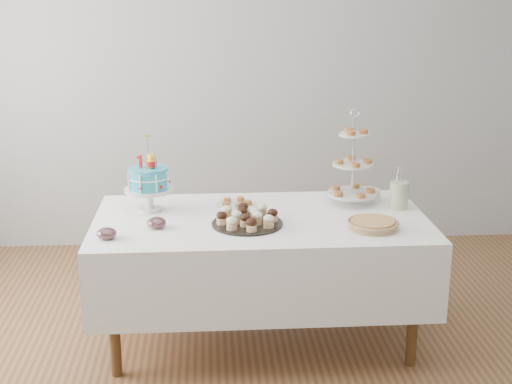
{
  "coord_description": "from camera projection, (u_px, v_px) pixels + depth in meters",
  "views": [
    {
      "loc": [
        -0.3,
        -3.59,
        2.07
      ],
      "look_at": [
        -0.03,
        0.3,
        0.93
      ],
      "focal_mm": 50.0,
      "sensor_mm": 36.0,
      "label": 1
    }
  ],
  "objects": [
    {
      "name": "walls",
      "position": [
        265.0,
        129.0,
        3.66
      ],
      "size": [
        5.04,
        4.04,
        2.7
      ],
      "color": "#A2A5A8",
      "rests_on": "floor"
    },
    {
      "name": "utensil_pitcher",
      "position": [
        399.0,
        194.0,
        4.26
      ],
      "size": [
        0.12,
        0.11,
        0.25
      ],
      "rotation": [
        0.0,
        0.0,
        -0.19
      ],
      "color": "beige",
      "rests_on": "table"
    },
    {
      "name": "birthday_cake",
      "position": [
        149.0,
        191.0,
        4.21
      ],
      "size": [
        0.29,
        0.29,
        0.45
      ],
      "rotation": [
        0.0,
        0.0,
        -0.34
      ],
      "color": "silver",
      "rests_on": "table"
    },
    {
      "name": "pastry_plate",
      "position": [
        236.0,
        204.0,
        4.31
      ],
      "size": [
        0.25,
        0.25,
        0.04
      ],
      "color": "silver",
      "rests_on": "table"
    },
    {
      "name": "pie",
      "position": [
        373.0,
        224.0,
        3.92
      ],
      "size": [
        0.29,
        0.29,
        0.05
      ],
      "color": "tan",
      "rests_on": "table"
    },
    {
      "name": "table",
      "position": [
        261.0,
        254.0,
        4.18
      ],
      "size": [
        1.92,
        1.02,
        0.77
      ],
      "color": "white",
      "rests_on": "floor"
    },
    {
      "name": "plate_stack",
      "position": [
        367.0,
        195.0,
        4.43
      ],
      "size": [
        0.17,
        0.17,
        0.07
      ],
      "color": "silver",
      "rests_on": "table"
    },
    {
      "name": "jam_bowl_b",
      "position": [
        157.0,
        223.0,
        3.93
      ],
      "size": [
        0.11,
        0.11,
        0.06
      ],
      "color": "silver",
      "rests_on": "table"
    },
    {
      "name": "tiered_stand",
      "position": [
        353.0,
        165.0,
        4.3
      ],
      "size": [
        0.3,
        0.3,
        0.59
      ],
      "color": "silver",
      "rests_on": "table"
    },
    {
      "name": "cupcake_tray",
      "position": [
        247.0,
        217.0,
        3.98
      ],
      "size": [
        0.4,
        0.4,
        0.09
      ],
      "color": "black",
      "rests_on": "table"
    },
    {
      "name": "floor",
      "position": [
        265.0,
        363.0,
        4.04
      ],
      "size": [
        5.0,
        5.0,
        0.0
      ],
      "primitive_type": "plane",
      "color": "brown",
      "rests_on": "ground"
    },
    {
      "name": "jam_bowl_a",
      "position": [
        107.0,
        234.0,
        3.76
      ],
      "size": [
        0.11,
        0.11,
        0.06
      ],
      "color": "silver",
      "rests_on": "table"
    }
  ]
}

